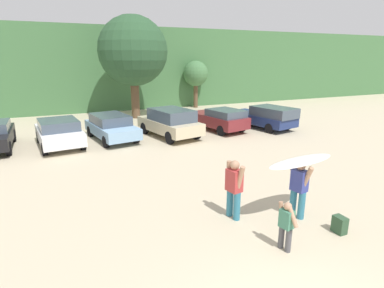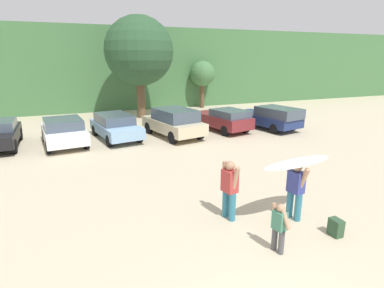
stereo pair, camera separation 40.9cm
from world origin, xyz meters
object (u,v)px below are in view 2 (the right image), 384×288
object	(u,v)px
parked_car_white	(64,131)
person_companion	(230,187)
person_adult	(296,187)
surfboard_white	(298,162)
parked_car_maroon	(223,119)
parked_car_champagne	(174,122)
backpack_dropped	(336,227)
parked_car_navy	(270,117)
person_child	(279,225)
parked_car_sky_blue	(115,126)

from	to	relation	value
parked_car_white	person_companion	xyz separation A→B (m)	(4.37, -9.92, 0.21)
person_adult	surfboard_white	bearing A→B (deg)	36.02
person_adult	parked_car_maroon	bearing A→B (deg)	-117.42
parked_car_champagne	backpack_dropped	bearing A→B (deg)	170.57
parked_car_champagne	backpack_dropped	size ratio (longest dim) A/B	10.29
parked_car_navy	parked_car_maroon	bearing A→B (deg)	66.72
backpack_dropped	parked_car_champagne	bearing A→B (deg)	93.09
parked_car_white	backpack_dropped	bearing A→B (deg)	-158.24
parked_car_maroon	person_child	bearing A→B (deg)	147.18
person_companion	parked_car_navy	bearing A→B (deg)	-140.95
person_companion	backpack_dropped	size ratio (longest dim) A/B	3.79
parked_car_maroon	person_child	xyz separation A→B (m)	(-4.54, -11.73, -0.06)
person_companion	surfboard_white	size ratio (longest dim) A/B	0.70
parked_car_navy	person_adult	xyz separation A→B (m)	(-6.17, -9.99, 0.17)
parked_car_white	parked_car_navy	world-z (taller)	parked_car_navy
person_child	backpack_dropped	bearing A→B (deg)	170.02
backpack_dropped	parked_car_white	bearing A→B (deg)	119.01
parked_car_maroon	person_adult	bearing A→B (deg)	151.67
parked_car_navy	surfboard_white	bearing A→B (deg)	136.44
parked_car_champagne	surfboard_white	bearing A→B (deg)	168.25
parked_car_white	parked_car_maroon	xyz separation A→B (m)	(9.23, -0.00, -0.01)
parked_car_navy	person_child	world-z (taller)	parked_car_navy
parked_car_white	person_adult	xyz separation A→B (m)	(6.07, -10.60, 0.19)
parked_car_navy	person_child	distance (m)	13.44
person_child	backpack_dropped	size ratio (longest dim) A/B	2.70
parked_car_sky_blue	person_companion	size ratio (longest dim) A/B	2.63
person_adult	person_companion	world-z (taller)	person_companion
parked_car_champagne	surfboard_white	distance (m)	10.34
parked_car_champagne	surfboard_white	world-z (taller)	surfboard_white
parked_car_white	parked_car_champagne	distance (m)	5.89
person_child	backpack_dropped	xyz separation A→B (m)	(1.80, 0.02, -0.46)
person_child	person_companion	world-z (taller)	person_companion
parked_car_maroon	parked_car_navy	bearing A→B (deg)	-113.17
parked_car_white	parked_car_sky_blue	bearing A→B (deg)	-89.42
parked_car_white	person_child	xyz separation A→B (m)	(4.70, -11.73, -0.06)
parked_car_sky_blue	person_adult	xyz separation A→B (m)	(3.39, -10.97, 0.20)
person_adult	backpack_dropped	size ratio (longest dim) A/B	3.71
parked_car_maroon	person_companion	distance (m)	11.05
person_child	parked_car_maroon	bearing A→B (deg)	-121.91
person_adult	backpack_dropped	world-z (taller)	person_adult
parked_car_champagne	person_child	bearing A→B (deg)	161.56
parked_car_sky_blue	parked_car_maroon	xyz separation A→B (m)	(6.56, -0.37, -0.00)
parked_car_sky_blue	person_adult	bearing A→B (deg)	-172.87
parked_car_navy	surfboard_white	size ratio (longest dim) A/B	2.05
parked_car_maroon	surfboard_white	bearing A→B (deg)	151.51
parked_car_champagne	surfboard_white	xyz separation A→B (m)	(0.14, -10.30, 0.83)
parked_car_maroon	person_companion	size ratio (longest dim) A/B	2.58
person_child	parked_car_champagne	bearing A→B (deg)	-106.70
person_adult	parked_car_sky_blue	bearing A→B (deg)	-83.60
parked_car_sky_blue	backpack_dropped	bearing A→B (deg)	-172.51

